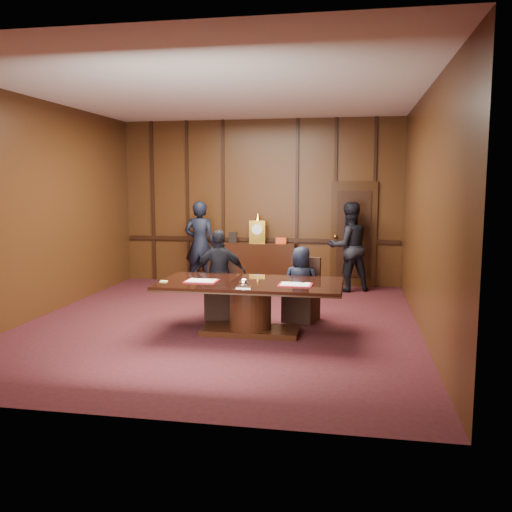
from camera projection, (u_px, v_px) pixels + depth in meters
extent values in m
plane|color=black|center=(221.00, 323.00, 8.44)|extent=(7.00, 7.00, 0.00)
plane|color=silver|center=(219.00, 92.00, 7.97)|extent=(7.00, 7.00, 0.00)
cube|color=black|center=(260.00, 202.00, 11.62)|extent=(6.00, 0.04, 3.50)
cube|color=black|center=(125.00, 230.00, 4.79)|extent=(6.00, 0.04, 3.50)
cube|color=black|center=(40.00, 209.00, 8.73)|extent=(0.04, 7.00, 3.50)
cube|color=black|center=(426.00, 212.00, 7.68)|extent=(0.04, 7.00, 3.50)
cube|color=black|center=(259.00, 240.00, 11.70)|extent=(5.90, 0.05, 0.08)
cube|color=black|center=(354.00, 234.00, 11.31)|extent=(0.95, 0.06, 2.20)
sphere|color=gold|center=(336.00, 237.00, 11.32)|extent=(0.08, 0.08, 0.08)
cube|color=black|center=(258.00, 264.00, 11.56)|extent=(1.60, 0.45, 0.90)
cube|color=black|center=(226.00, 282.00, 11.74)|extent=(0.12, 0.40, 0.06)
cube|color=black|center=(290.00, 284.00, 11.49)|extent=(0.12, 0.40, 0.06)
cube|color=gold|center=(258.00, 232.00, 11.47)|extent=(0.34, 0.18, 0.48)
cylinder|color=white|center=(257.00, 229.00, 11.36)|extent=(0.22, 0.03, 0.22)
cone|color=gold|center=(258.00, 217.00, 11.42)|extent=(0.14, 0.14, 0.16)
cube|color=black|center=(233.00, 237.00, 11.60)|extent=(0.18, 0.04, 0.22)
cube|color=red|center=(281.00, 240.00, 11.42)|extent=(0.22, 0.12, 0.12)
cube|color=black|center=(250.00, 331.00, 7.85)|extent=(1.40, 0.60, 0.08)
cylinder|color=black|center=(250.00, 307.00, 7.80)|extent=(0.60, 0.60, 0.62)
cube|color=black|center=(250.00, 285.00, 7.76)|extent=(2.62, 1.32, 0.02)
cube|color=black|center=(250.00, 284.00, 7.76)|extent=(2.60, 1.30, 0.06)
cube|color=#A80F1D|center=(202.00, 281.00, 7.77)|extent=(0.46, 0.33, 0.01)
cube|color=white|center=(202.00, 280.00, 7.77)|extent=(0.40, 0.28, 0.01)
cube|color=#A80F1D|center=(295.00, 285.00, 7.49)|extent=(0.47, 0.34, 0.01)
cube|color=white|center=(295.00, 284.00, 7.49)|extent=(0.40, 0.29, 0.01)
cube|color=white|center=(244.00, 287.00, 7.31)|extent=(0.20, 0.14, 0.01)
ellipsoid|color=white|center=(244.00, 283.00, 7.30)|extent=(0.13, 0.13, 0.10)
cube|color=#FFF17C|center=(164.00, 281.00, 7.75)|extent=(0.10, 0.08, 0.01)
cube|color=black|center=(221.00, 303.00, 8.77)|extent=(0.54, 0.54, 0.46)
cube|color=black|center=(222.00, 271.00, 8.91)|extent=(0.48, 0.12, 0.55)
cylinder|color=black|center=(206.00, 313.00, 8.62)|extent=(0.04, 0.04, 0.23)
cylinder|color=black|center=(236.00, 308.00, 8.94)|extent=(0.04, 0.04, 0.23)
cube|color=black|center=(301.00, 307.00, 8.54)|extent=(0.59, 0.59, 0.46)
cube|color=black|center=(306.00, 274.00, 8.66)|extent=(0.48, 0.18, 0.55)
cylinder|color=black|center=(287.00, 316.00, 8.39)|extent=(0.04, 0.04, 0.23)
cylinder|color=black|center=(314.00, 311.00, 8.71)|extent=(0.04, 0.04, 0.23)
imported|color=black|center=(220.00, 274.00, 8.65)|extent=(0.90, 0.55, 1.42)
imported|color=black|center=(301.00, 284.00, 8.44)|extent=(0.62, 0.44, 1.19)
imported|color=black|center=(200.00, 244.00, 11.34)|extent=(0.66, 0.43, 1.80)
imported|color=black|center=(349.00, 247.00, 10.85)|extent=(1.07, 0.97, 1.79)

